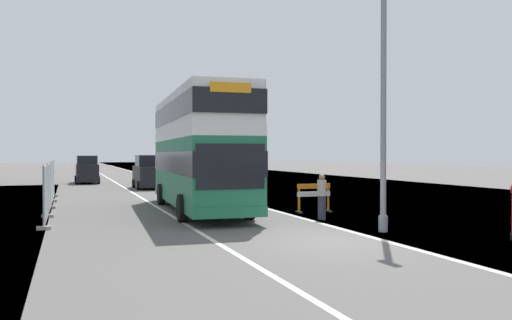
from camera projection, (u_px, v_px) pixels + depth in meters
ground at (342, 241)px, 14.80m from camera, size 140.00×280.00×0.10m
double_decker_bus at (199, 150)px, 22.22m from camera, size 3.21×11.50×4.92m
lamppost_foreground at (383, 110)px, 16.21m from camera, size 0.29×0.70×8.10m
roadworks_barrier at (314, 195)px, 21.46m from camera, size 1.48×0.44×1.20m
construction_site_fence at (50, 187)px, 23.02m from camera, size 0.44×13.80×2.07m
car_oncoming_near at (149, 173)px, 36.41m from camera, size 1.99×4.30×2.34m
car_receding_mid at (87, 170)px, 43.02m from camera, size 1.91×4.51×2.28m
pedestrian_at_kerb at (322, 197)px, 19.24m from camera, size 0.34×0.34×1.69m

